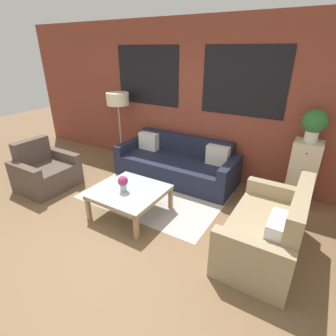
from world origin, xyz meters
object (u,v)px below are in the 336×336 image
couch_dark (177,165)px  potted_plant (314,123)px  floor_lamp (118,101)px  coffee_table (130,193)px  flower_vase (123,183)px  drawer_cabinet (302,174)px  settee_vintage (268,232)px  armchair_corner (46,172)px

couch_dark → potted_plant: 2.36m
floor_lamp → couch_dark: bearing=-3.7°
coffee_table → flower_vase: bearing=-134.4°
potted_plant → drawer_cabinet: bearing=-90.0°
couch_dark → potted_plant: bearing=6.2°
potted_plant → couch_dark: bearing=-173.8°
settee_vintage → coffee_table: 1.94m
armchair_corner → drawer_cabinet: drawer_cabinet is taller
coffee_table → armchair_corner: bearing=-176.6°
coffee_table → potted_plant: (2.10, 1.63, 0.98)m
armchair_corner → potted_plant: potted_plant is taller
floor_lamp → potted_plant: (3.54, 0.14, 0.01)m
drawer_cabinet → potted_plant: potted_plant is taller
armchair_corner → floor_lamp: 1.95m
couch_dark → settee_vintage: bearing=-32.2°
settee_vintage → armchair_corner: (-3.77, -0.30, -0.03)m
floor_lamp → flower_vase: 2.22m
potted_plant → flower_vase: 2.86m
floor_lamp → potted_plant: potted_plant is taller
floor_lamp → armchair_corner: bearing=-103.9°
floor_lamp → drawer_cabinet: 3.63m
settee_vintage → armchair_corner: size_ratio=1.58×
couch_dark → armchair_corner: (-1.84, -1.51, 0.00)m
couch_dark → settee_vintage: settee_vintage is taller
couch_dark → flower_vase: couch_dark is taller
settee_vintage → drawer_cabinet: drawer_cabinet is taller
drawer_cabinet → floor_lamp: bearing=-177.8°
armchair_corner → potted_plant: bearing=23.8°
floor_lamp → drawer_cabinet: (3.54, 0.14, -0.79)m
armchair_corner → floor_lamp: (0.40, 1.60, 1.03)m
floor_lamp → drawer_cabinet: size_ratio=1.42×
armchair_corner → couch_dark: bearing=39.4°
couch_dark → flower_vase: size_ratio=9.49×
couch_dark → floor_lamp: (-1.44, 0.09, 1.03)m
coffee_table → settee_vintage: bearing=5.5°
settee_vintage → coffee_table: bearing=-174.5°
couch_dark → armchair_corner: bearing=-140.6°
floor_lamp → flower_vase: size_ratio=6.23×
armchair_corner → floor_lamp: floor_lamp is taller
settee_vintage → floor_lamp: bearing=158.8°
settee_vintage → floor_lamp: size_ratio=0.98×
floor_lamp → potted_plant: 3.55m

